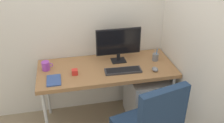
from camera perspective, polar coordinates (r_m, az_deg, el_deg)
name	(u,v)px	position (r m, az deg, el deg)	size (l,w,h in m)	color
ground_plane	(107,119)	(3.20, -1.11, -12.96)	(8.00, 8.00, 0.00)	gray
wall_back	(100,0)	(2.82, -2.76, 13.80)	(2.89, 0.04, 2.80)	silver
wall_side_right	(189,11)	(2.57, 17.19, 11.01)	(0.04, 2.02, 2.80)	silver
desk	(107,71)	(2.78, -1.25, -2.16)	(1.50, 0.64, 0.75)	#996B42
filing_cabinet	(146,97)	(3.08, 7.74, -8.01)	(0.43, 0.54, 0.60)	#9EA0A5
monitor	(119,43)	(2.78, 1.50, 4.28)	(0.51, 0.13, 0.39)	black
keyboard	(123,71)	(2.67, 2.55, -2.08)	(0.40, 0.14, 0.02)	#333338
mouse	(155,69)	(2.72, 9.83, -1.74)	(0.06, 0.09, 0.04)	slate
pen_holder	(155,57)	(2.91, 9.91, 1.03)	(0.07, 0.07, 0.15)	slate
notebook	(54,80)	(2.58, -13.19, -4.22)	(0.14, 0.20, 0.01)	#334C8C
coffee_mug	(46,66)	(2.77, -14.91, -0.97)	(0.12, 0.09, 0.10)	purple
desk_clamp_accessory	(75,72)	(2.64, -8.53, -2.39)	(0.06, 0.06, 0.05)	red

